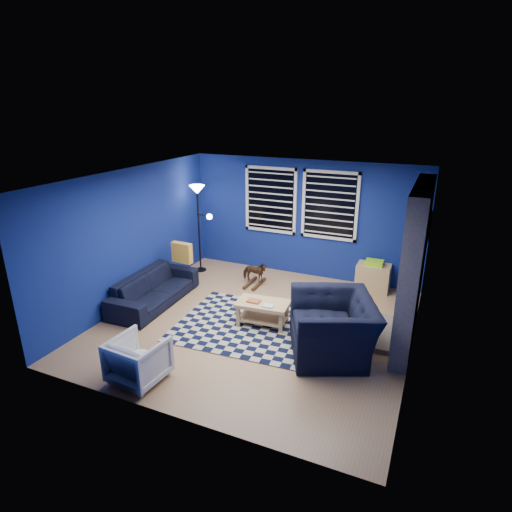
{
  "coord_description": "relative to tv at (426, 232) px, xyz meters",
  "views": [
    {
      "loc": [
        2.62,
        -5.95,
        3.59
      ],
      "look_at": [
        -0.14,
        0.3,
        1.12
      ],
      "focal_mm": 30.0,
      "sensor_mm": 36.0,
      "label": 1
    }
  ],
  "objects": [
    {
      "name": "wall_right",
      "position": [
        0.05,
        -2.0,
        -0.15
      ],
      "size": [
        0.0,
        5.0,
        5.0
      ],
      "primitive_type": "plane",
      "rotation": [
        1.57,
        0.0,
        -1.57
      ],
      "color": "navy",
      "rests_on": "floor"
    },
    {
      "name": "tv",
      "position": [
        0.0,
        0.0,
        0.0
      ],
      "size": [
        0.07,
        1.0,
        0.58
      ],
      "color": "black",
      "rests_on": "wall_right"
    },
    {
      "name": "wall_left",
      "position": [
        -4.95,
        -2.0,
        -0.15
      ],
      "size": [
        0.0,
        5.0,
        5.0
      ],
      "primitive_type": "plane",
      "rotation": [
        1.57,
        0.0,
        1.57
      ],
      "color": "navy",
      "rests_on": "floor"
    },
    {
      "name": "sofa",
      "position": [
        -4.53,
        -2.02,
        -1.11
      ],
      "size": [
        2.03,
        0.86,
        0.58
      ],
      "primitive_type": "imported",
      "rotation": [
        0.0,
        0.0,
        1.61
      ],
      "color": "black",
      "rests_on": "floor"
    },
    {
      "name": "floor_lamp",
      "position": [
        -4.57,
        -0.24,
        0.18
      ],
      "size": [
        0.53,
        0.32,
        1.93
      ],
      "color": "black",
      "rests_on": "floor"
    },
    {
      "name": "armchair_big",
      "position": [
        -1.05,
        -2.34,
        -0.96
      ],
      "size": [
        1.7,
        1.61,
        0.87
      ],
      "primitive_type": "imported",
      "rotation": [
        0.0,
        0.0,
        -1.16
      ],
      "color": "black",
      "rests_on": "floor"
    },
    {
      "name": "ceiling",
      "position": [
        -2.45,
        -2.0,
        1.1
      ],
      "size": [
        5.0,
        5.0,
        0.0
      ],
      "primitive_type": "plane",
      "rotation": [
        3.14,
        0.0,
        0.0
      ],
      "color": "white",
      "rests_on": "wall_back"
    },
    {
      "name": "coffee_table",
      "position": [
        -2.34,
        -1.97,
        -1.1
      ],
      "size": [
        0.92,
        0.59,
        0.44
      ],
      "rotation": [
        0.0,
        0.0,
        0.09
      ],
      "color": "tan",
      "rests_on": "rug"
    },
    {
      "name": "rug",
      "position": [
        -2.46,
        -2.1,
        -1.39
      ],
      "size": [
        2.61,
        2.14,
        0.02
      ],
      "primitive_type": "cube",
      "rotation": [
        0.0,
        0.0,
        0.06
      ],
      "color": "black",
      "rests_on": "floor"
    },
    {
      "name": "floor",
      "position": [
        -2.45,
        -2.0,
        -1.4
      ],
      "size": [
        5.0,
        5.0,
        0.0
      ],
      "primitive_type": "plane",
      "color": "tan",
      "rests_on": "ground"
    },
    {
      "name": "window_left",
      "position": [
        -3.2,
        0.46,
        0.2
      ],
      "size": [
        1.17,
        0.06,
        1.42
      ],
      "color": "black",
      "rests_on": "wall_back"
    },
    {
      "name": "armchair_bent",
      "position": [
        -3.27,
        -4.07,
        -1.08
      ],
      "size": [
        0.73,
        0.75,
        0.63
      ],
      "primitive_type": "imported",
      "rotation": [
        0.0,
        0.0,
        3.06
      ],
      "color": "gray",
      "rests_on": "floor"
    },
    {
      "name": "fireplace",
      "position": [
        -0.09,
        -1.5,
        -0.2
      ],
      "size": [
        0.65,
        2.0,
        2.5
      ],
      "color": "gray",
      "rests_on": "floor"
    },
    {
      "name": "cabinet",
      "position": [
        -0.87,
        0.25,
        -1.12
      ],
      "size": [
        0.65,
        0.44,
        0.63
      ],
      "rotation": [
        0.0,
        0.0,
        0.01
      ],
      "color": "tan",
      "rests_on": "floor"
    },
    {
      "name": "window_right",
      "position": [
        -1.9,
        0.46,
        0.2
      ],
      "size": [
        1.17,
        0.06,
        1.42
      ],
      "color": "black",
      "rests_on": "wall_back"
    },
    {
      "name": "rocking_horse",
      "position": [
        -3.15,
        -0.5,
        -1.11
      ],
      "size": [
        0.3,
        0.54,
        0.44
      ],
      "primitive_type": "imported",
      "rotation": [
        0.0,
        0.0,
        1.71
      ],
      "color": "#412215",
      "rests_on": "floor"
    },
    {
      "name": "wall_back",
      "position": [
        -2.45,
        0.5,
        -0.15
      ],
      "size": [
        5.0,
        0.0,
        5.0
      ],
      "primitive_type": "plane",
      "rotation": [
        1.57,
        0.0,
        0.0
      ],
      "color": "navy",
      "rests_on": "floor"
    },
    {
      "name": "throw_pillow",
      "position": [
        -4.38,
        -1.26,
        -0.61
      ],
      "size": [
        0.43,
        0.15,
        0.4
      ],
      "primitive_type": "cube",
      "rotation": [
        0.0,
        0.0,
        -0.06
      ],
      "color": "gold",
      "rests_on": "sofa"
    }
  ]
}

